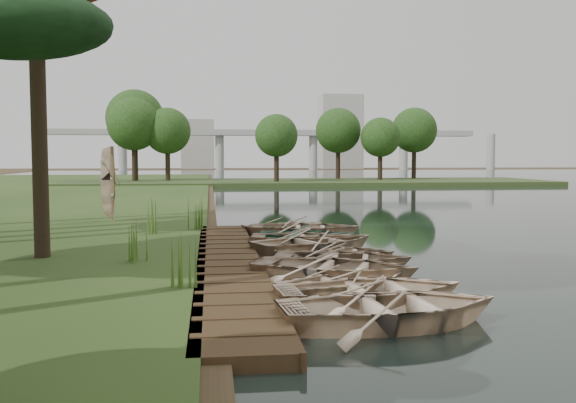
{
  "coord_description": "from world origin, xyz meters",
  "views": [
    {
      "loc": [
        -2.06,
        -16.25,
        2.91
      ],
      "look_at": [
        0.11,
        1.56,
        1.66
      ],
      "focal_mm": 40.0,
      "sensor_mm": 36.0,
      "label": 1
    }
  ],
  "objects": [
    {
      "name": "ground",
      "position": [
        0.0,
        0.0,
        0.0
      ],
      "size": [
        300.0,
        300.0,
        0.0
      ],
      "primitive_type": "plane",
      "color": "#3D2F1D"
    },
    {
      "name": "boardwalk",
      "position": [
        -1.6,
        0.0,
        0.15
      ],
      "size": [
        1.6,
        16.0,
        0.3
      ],
      "primitive_type": "cube",
      "color": "#382715",
      "rests_on": "ground"
    },
    {
      "name": "peninsula",
      "position": [
        8.0,
        50.0,
        0.23
      ],
      "size": [
        50.0,
        14.0,
        0.45
      ],
      "primitive_type": "cube",
      "color": "#2F411D",
      "rests_on": "ground"
    },
    {
      "name": "far_trees",
      "position": [
        4.67,
        50.0,
        6.43
      ],
      "size": [
        45.6,
        5.6,
        8.8
      ],
      "color": "black",
      "rests_on": "peninsula"
    },
    {
      "name": "bridge",
      "position": [
        12.31,
        120.0,
        7.08
      ],
      "size": [
        95.9,
        4.0,
        8.6
      ],
      "color": "#A5A5A0",
      "rests_on": "ground"
    },
    {
      "name": "building_a",
      "position": [
        30.0,
        140.0,
        9.0
      ],
      "size": [
        10.0,
        8.0,
        18.0
      ],
      "primitive_type": "cube",
      "color": "#A5A5A0",
      "rests_on": "ground"
    },
    {
      "name": "building_b",
      "position": [
        -5.0,
        145.0,
        6.0
      ],
      "size": [
        8.0,
        8.0,
        12.0
      ],
      "primitive_type": "cube",
      "color": "#A5A5A0",
      "rests_on": "ground"
    },
    {
      "name": "rowboat_0",
      "position": [
        0.97,
        -5.85,
        0.45
      ],
      "size": [
        4.1,
        3.1,
        0.8
      ],
      "primitive_type": "imported",
      "rotation": [
        0.0,
        0.0,
        1.66
      ],
      "color": "beige",
      "rests_on": "water"
    },
    {
      "name": "rowboat_1",
      "position": [
        1.0,
        -4.41,
        0.43
      ],
      "size": [
        3.92,
        2.97,
        0.77
      ],
      "primitive_type": "imported",
      "rotation": [
        0.0,
        0.0,
        1.66
      ],
      "color": "beige",
      "rests_on": "water"
    },
    {
      "name": "rowboat_2",
      "position": [
        0.79,
        -3.23,
        0.37
      ],
      "size": [
        3.7,
        3.27,
        0.63
      ],
      "primitive_type": "imported",
      "rotation": [
        0.0,
        0.0,
        2.0
      ],
      "color": "beige",
      "rests_on": "water"
    },
    {
      "name": "rowboat_3",
      "position": [
        0.76,
        -1.9,
        0.45
      ],
      "size": [
        4.6,
        4.01,
        0.79
      ],
      "primitive_type": "imported",
      "rotation": [
        0.0,
        0.0,
        1.18
      ],
      "color": "beige",
      "rests_on": "water"
    },
    {
      "name": "rowboat_4",
      "position": [
        1.27,
        -0.42,
        0.41
      ],
      "size": [
        4.02,
        3.33,
        0.72
      ],
      "primitive_type": "imported",
      "rotation": [
        0.0,
        0.0,
        1.3
      ],
      "color": "beige",
      "rests_on": "water"
    },
    {
      "name": "rowboat_5",
      "position": [
        1.29,
        0.77,
        0.38
      ],
      "size": [
        3.74,
        3.1,
        0.67
      ],
      "primitive_type": "imported",
      "rotation": [
        0.0,
        0.0,
        1.29
      ],
      "color": "beige",
      "rests_on": "water"
    },
    {
      "name": "rowboat_6",
      "position": [
        1.07,
        2.33,
        0.46
      ],
      "size": [
        4.82,
        4.25,
        0.83
      ],
      "primitive_type": "imported",
      "rotation": [
        0.0,
        0.0,
        1.99
      ],
      "color": "beige",
      "rests_on": "water"
    },
    {
      "name": "rowboat_7",
      "position": [
        1.02,
        3.59,
        0.43
      ],
      "size": [
        4.03,
        3.18,
        0.76
      ],
      "primitive_type": "imported",
      "rotation": [
        0.0,
        0.0,
        1.4
      ],
      "color": "beige",
      "rests_on": "water"
    },
    {
      "name": "rowboat_8",
      "position": [
        1.12,
        4.62,
        0.38
      ],
      "size": [
        3.53,
        2.78,
        0.66
      ],
      "primitive_type": "imported",
      "rotation": [
        0.0,
        0.0,
        1.4
      ],
      "color": "#2F826B",
      "rests_on": "water"
    },
    {
      "name": "rowboat_9",
      "position": [
        1.27,
        6.13,
        0.46
      ],
      "size": [
        4.3,
        3.36,
        0.81
      ],
      "primitive_type": "imported",
      "rotation": [
        0.0,
        0.0,
        1.42
      ],
      "color": "beige",
      "rests_on": "water"
    },
    {
      "name": "rowboat_10",
      "position": [
        0.74,
        7.43,
        0.38
      ],
      "size": [
        3.82,
        3.28,
        0.67
      ],
      "primitive_type": "imported",
      "rotation": [
        0.0,
        0.0,
        1.93
      ],
      "color": "beige",
      "rests_on": "water"
    },
    {
      "name": "stored_rowboat",
      "position": [
        -6.05,
        10.35,
        0.61
      ],
      "size": [
        3.03,
        2.17,
        0.63
      ],
      "primitive_type": "imported",
      "rotation": [
        3.14,
        0.0,
        1.57
      ],
      "color": "beige",
      "rests_on": "bank"
    },
    {
      "name": "reeds_0",
      "position": [
        -2.6,
        -3.26,
        0.86
      ],
      "size": [
        0.6,
        0.6,
        1.12
      ],
      "primitive_type": "cone",
      "color": "#3F661E",
      "rests_on": "bank"
    },
    {
      "name": "reeds_1",
      "position": [
        -3.88,
        -0.06,
        0.77
      ],
      "size": [
        0.6,
        0.6,
        0.93
      ],
      "primitive_type": "cone",
      "color": "#3F661E",
      "rests_on": "bank"
    },
    {
      "name": "reeds_2",
      "position": [
        -2.6,
        6.82,
        0.83
      ],
      "size": [
        0.6,
        0.6,
        1.07
      ],
      "primitive_type": "cone",
      "color": "#3F661E",
      "rests_on": "bank"
    },
    {
      "name": "reeds_3",
      "position": [
        -3.96,
        5.83,
        0.87
      ],
      "size": [
        0.6,
        0.6,
        1.13
      ],
      "primitive_type": "cone",
      "color": "#3F661E",
      "rests_on": "bank"
    }
  ]
}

